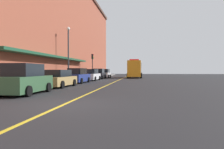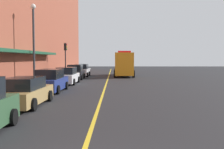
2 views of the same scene
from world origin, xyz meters
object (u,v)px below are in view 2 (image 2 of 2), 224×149
object	(u,v)px
parked_car_4	(76,72)
parking_meter_1	(73,69)
traffic_light_near	(65,54)
parked_car_2	(51,81)
parked_car_3	(67,76)
parked_car_1	(25,92)
utility_truck	(124,64)
parked_car_5	(82,70)
street_lamp_left	(34,36)
parking_meter_2	(64,71)
parking_meter_0	(47,75)

from	to	relation	value
parked_car_4	parking_meter_1	world-z (taller)	parked_car_4
traffic_light_near	parked_car_2	bearing A→B (deg)	-84.50
parked_car_3	parked_car_4	bearing A→B (deg)	1.08
parked_car_4	parked_car_3	bearing A→B (deg)	-179.83
parked_car_2	traffic_light_near	bearing A→B (deg)	6.77
parked_car_1	utility_truck	distance (m)	25.16
parked_car_3	traffic_light_near	distance (m)	7.18
parking_meter_1	parked_car_2	bearing A→B (deg)	-86.04
parked_car_3	parked_car_5	xyz separation A→B (m)	(0.05, 11.59, 0.03)
parked_car_1	parked_car_2	distance (m)	6.09
parked_car_3	street_lamp_left	bearing A→B (deg)	155.05
parked_car_3	parked_car_2	bearing A→B (deg)	179.70
utility_truck	parking_meter_2	world-z (taller)	utility_truck
parked_car_1	traffic_light_near	size ratio (longest dim) A/B	1.13
utility_truck	parking_meter_0	xyz separation A→B (m)	(-7.54, -14.43, -0.64)
parking_meter_0	parking_meter_2	size ratio (longest dim) A/B	1.00
parked_car_3	street_lamp_left	xyz separation A→B (m)	(-2.03, -4.21, 3.61)
parked_car_5	parking_meter_1	bearing A→B (deg)	56.86
traffic_light_near	utility_truck	bearing A→B (deg)	35.46
utility_truck	parking_meter_2	distance (m)	9.79
parked_car_3	street_lamp_left	world-z (taller)	street_lamp_left
parked_car_4	utility_truck	distance (m)	8.64
parking_meter_0	parked_car_2	bearing A→B (deg)	-71.25
parking_meter_1	traffic_light_near	world-z (taller)	traffic_light_near
parking_meter_0	traffic_light_near	world-z (taller)	traffic_light_near
utility_truck	traffic_light_near	distance (m)	9.30
parked_car_1	street_lamp_left	bearing A→B (deg)	14.78
parked_car_2	parked_car_5	size ratio (longest dim) A/B	1.06
parked_car_1	parked_car_3	xyz separation A→B (m)	(0.04, 12.40, 0.06)
traffic_light_near	parked_car_3	bearing A→B (deg)	-78.35
parking_meter_0	parking_meter_1	size ratio (longest dim) A/B	1.00
parked_car_5	utility_truck	xyz separation A→B (m)	(6.06, 0.38, 0.87)
parked_car_4	traffic_light_near	size ratio (longest dim) A/B	1.02
parked_car_2	parking_meter_0	xyz separation A→B (m)	(-1.31, 3.85, 0.25)
street_lamp_left	parked_car_1	bearing A→B (deg)	-76.36
street_lamp_left	utility_truck	bearing A→B (deg)	63.29
parking_meter_0	traffic_light_near	distance (m)	9.34
parked_car_1	street_lamp_left	xyz separation A→B (m)	(-1.99, 8.19, 3.67)
parked_car_1	parking_meter_0	xyz separation A→B (m)	(-1.39, 9.95, 0.33)
parking_meter_1	street_lamp_left	distance (m)	17.12
parking_meter_0	parked_car_1	bearing A→B (deg)	-82.06
parked_car_4	parked_car_5	world-z (taller)	parked_car_4
parked_car_5	parking_meter_2	distance (m)	6.02
parking_meter_1	parked_car_5	bearing A→B (deg)	-33.47
parked_car_5	traffic_light_near	world-z (taller)	traffic_light_near
traffic_light_near	parking_meter_1	bearing A→B (deg)	90.60
parked_car_1	parking_meter_2	world-z (taller)	parked_car_1
parked_car_1	parking_meter_1	xyz separation A→B (m)	(-1.39, 24.98, 0.33)
parked_car_4	parking_meter_2	distance (m)	1.43
parking_meter_2	street_lamp_left	distance (m)	10.54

